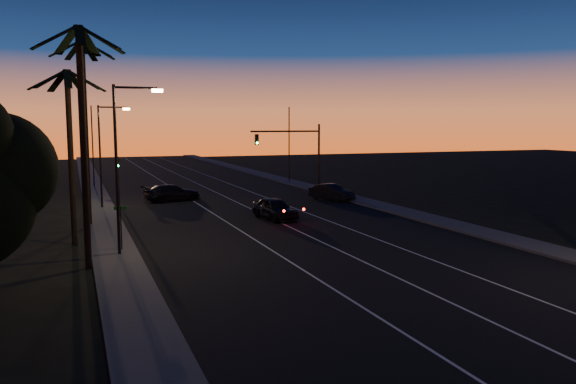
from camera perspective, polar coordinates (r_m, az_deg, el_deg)
name	(u,v)px	position (r m, az deg, el deg)	size (l,w,h in m)	color
road	(259,216)	(42.98, -3.00, -2.43)	(20.00, 170.00, 0.01)	black
sidewalk_left	(105,224)	(40.96, -18.09, -3.13)	(2.40, 170.00, 0.16)	#3A3A38
sidewalk_right	(386,207)	(47.59, 9.94, -1.53)	(2.40, 170.00, 0.16)	#3A3A38
lane_stripe_left	(220,218)	(42.16, -6.88, -2.64)	(0.12, 160.00, 0.01)	silver
lane_stripe_mid	(265,215)	(43.13, -2.36, -2.38)	(0.12, 160.00, 0.01)	silver
lane_stripe_right	(307,213)	(44.36, 1.92, -2.12)	(0.12, 160.00, 0.01)	silver
palm_near	(82,122)	(28.34, -20.16, 6.70)	(4.25, 4.16, 11.53)	black
palm_mid	(70,137)	(34.34, -21.28, 5.24)	(4.25, 4.16, 10.03)	black
palm_far	(85,115)	(40.35, -19.92, 7.41)	(4.25, 4.16, 12.53)	black
streetlight_left_near	(122,156)	(30.47, -16.51, 3.52)	(2.55, 0.26, 9.00)	black
streetlight_left_far	(104,148)	(48.43, -18.21, 4.30)	(2.55, 0.26, 8.50)	black
street_sign	(121,222)	(31.86, -16.61, -2.99)	(0.70, 0.06, 2.60)	black
signal_mast	(297,147)	(54.29, 0.88, 4.59)	(7.10, 0.41, 7.00)	black
signal_post	(118,172)	(50.61, -16.89, 1.98)	(0.28, 0.37, 4.20)	black
far_pole_left	(93,147)	(65.41, -19.23, 4.35)	(0.14, 0.14, 9.00)	black
far_pole_right	(289,145)	(66.88, 0.11, 4.78)	(0.14, 0.14, 9.00)	black
lead_car	(275,209)	(41.29, -1.34, -1.69)	(2.57, 5.39, 1.58)	black
right_car	(332,192)	(51.70, 4.45, -0.02)	(3.24, 4.81, 1.50)	black
cross_car	(172,193)	(52.07, -11.68, -0.08)	(5.61, 3.26, 1.53)	black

